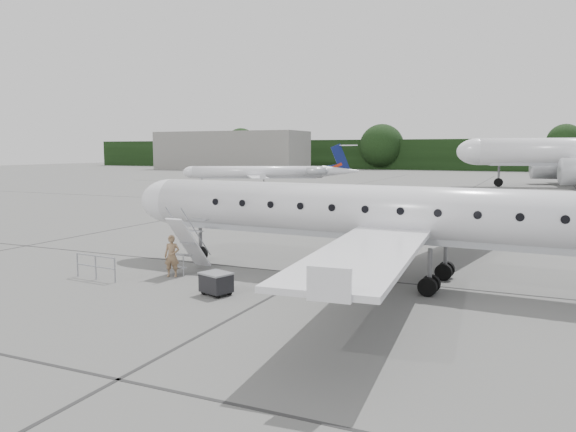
% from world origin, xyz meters
% --- Properties ---
extents(ground, '(320.00, 320.00, 0.00)m').
position_xyz_m(ground, '(0.00, 0.00, 0.00)').
color(ground, slate).
rests_on(ground, ground).
extents(treeline, '(260.00, 4.00, 8.00)m').
position_xyz_m(treeline, '(0.00, 130.00, 4.00)').
color(treeline, black).
rests_on(treeline, ground).
extents(terminal_building, '(40.00, 14.00, 10.00)m').
position_xyz_m(terminal_building, '(-70.00, 110.00, 5.00)').
color(terminal_building, slate).
rests_on(terminal_building, ground).
extents(main_regional_jet, '(31.48, 23.31, 7.83)m').
position_xyz_m(main_regional_jet, '(0.85, 2.45, 3.92)').
color(main_regional_jet, silver).
rests_on(main_regional_jet, ground).
extents(airstair, '(0.94, 2.12, 2.45)m').
position_xyz_m(airstair, '(-8.55, 0.67, 1.23)').
color(airstair, silver).
rests_on(airstair, ground).
extents(passenger, '(0.76, 0.63, 1.78)m').
position_xyz_m(passenger, '(-8.60, -0.52, 0.89)').
color(passenger, '#7F6245').
rests_on(passenger, ground).
extents(safety_railing, '(2.20, 0.27, 1.00)m').
position_xyz_m(safety_railing, '(-11.18, -2.26, 0.50)').
color(safety_railing, gray).
rests_on(safety_railing, ground).
extents(baggage_cart, '(1.26, 1.14, 0.90)m').
position_xyz_m(baggage_cart, '(-5.31, -2.33, 0.45)').
color(baggage_cart, black).
rests_on(baggage_cart, ground).
extents(bg_regional_left, '(28.19, 25.19, 6.09)m').
position_xyz_m(bg_regional_left, '(-30.79, 49.96, 3.04)').
color(bg_regional_left, silver).
rests_on(bg_regional_left, ground).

